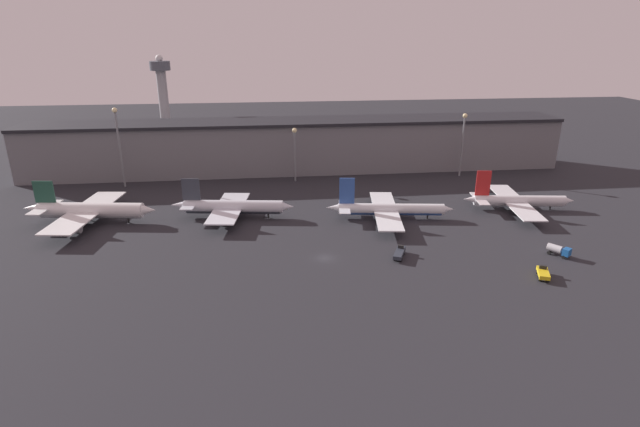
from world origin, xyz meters
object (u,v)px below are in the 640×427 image
object	(u,v)px
airplane_1	(232,207)
airplane_0	(89,210)
airplane_2	(389,209)
airplane_3	(517,201)
service_vehicle_2	(400,253)
control_tower	(163,97)
service_vehicle_0	(559,250)
service_vehicle_1	(543,273)

from	to	relation	value
airplane_1	airplane_0	bearing A→B (deg)	-172.86
airplane_2	airplane_3	xyz separation A→B (m)	(42.95, 3.25, -0.04)
service_vehicle_2	airplane_2	bearing A→B (deg)	16.41
airplane_3	control_tower	xyz separation A→B (m)	(-124.73, 96.92, 22.72)
airplane_0	control_tower	size ratio (longest dim) A/B	0.90
airplane_2	airplane_3	size ratio (longest dim) A/B	1.06
airplane_2	service_vehicle_2	distance (m)	27.93
airplane_3	airplane_2	bearing A→B (deg)	-167.58
airplane_3	service_vehicle_2	distance (m)	56.25
airplane_1	service_vehicle_0	distance (m)	92.00
airplane_3	service_vehicle_2	world-z (taller)	airplane_3
airplane_1	service_vehicle_2	distance (m)	55.08
airplane_2	control_tower	size ratio (longest dim) A/B	0.87
control_tower	airplane_2	bearing A→B (deg)	-50.77
service_vehicle_1	control_tower	xyz separation A→B (m)	(-107.87, 142.62, 24.50)
service_vehicle_2	service_vehicle_1	bearing A→B (deg)	-91.45
airplane_1	service_vehicle_2	xyz separation A→B (m)	(43.40, -33.84, -2.27)
airplane_2	service_vehicle_2	bearing A→B (deg)	-90.30
service_vehicle_0	control_tower	size ratio (longest dim) A/B	0.13
airplane_0	control_tower	distance (m)	96.02
control_tower	airplane_3	bearing A→B (deg)	-37.85
airplane_0	airplane_2	world-z (taller)	airplane_0
airplane_3	service_vehicle_0	xyz separation A→B (m)	(-6.58, -34.77, -1.34)
service_vehicle_0	airplane_3	bearing A→B (deg)	132.63
airplane_2	airplane_1	bearing A→B (deg)	-179.43
airplane_1	control_tower	size ratio (longest dim) A/B	0.86
service_vehicle_1	control_tower	bearing A→B (deg)	59.21
airplane_1	service_vehicle_2	world-z (taller)	airplane_1
airplane_2	service_vehicle_1	xyz separation A→B (m)	(26.10, -42.46, -1.82)
airplane_2	service_vehicle_2	world-z (taller)	airplane_2
airplane_0	airplane_3	size ratio (longest dim) A/B	1.09
airplane_3	service_vehicle_2	size ratio (longest dim) A/B	4.81
airplane_2	control_tower	bearing A→B (deg)	137.33
service_vehicle_1	control_tower	size ratio (longest dim) A/B	0.14
airplane_0	service_vehicle_2	xyz separation A→B (m)	(85.37, -34.55, -2.66)
airplane_1	airplane_3	distance (m)	90.48
service_vehicle_2	control_tower	size ratio (longest dim) A/B	0.17
airplane_1	airplane_2	distance (m)	47.89
service_vehicle_1	service_vehicle_2	world-z (taller)	service_vehicle_2
airplane_3	airplane_1	bearing A→B (deg)	-173.82
airplane_1	control_tower	distance (m)	102.40
airplane_0	service_vehicle_0	bearing A→B (deg)	-8.92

